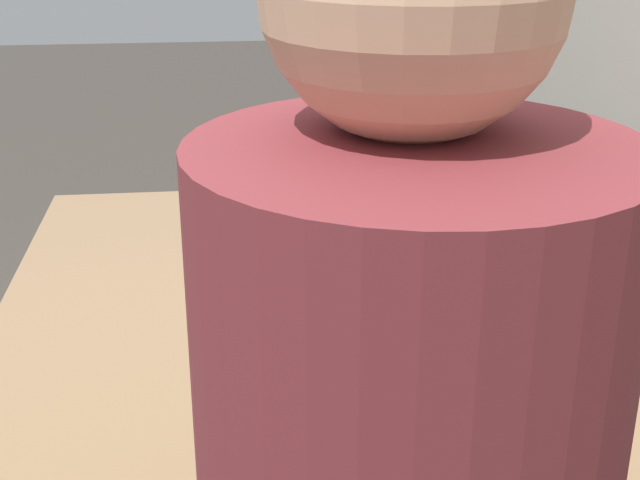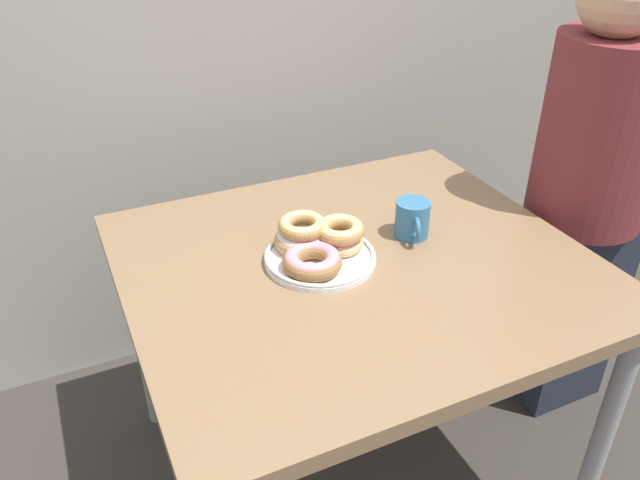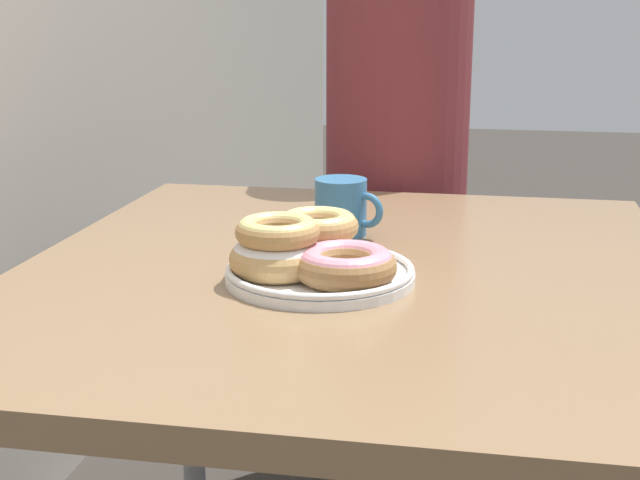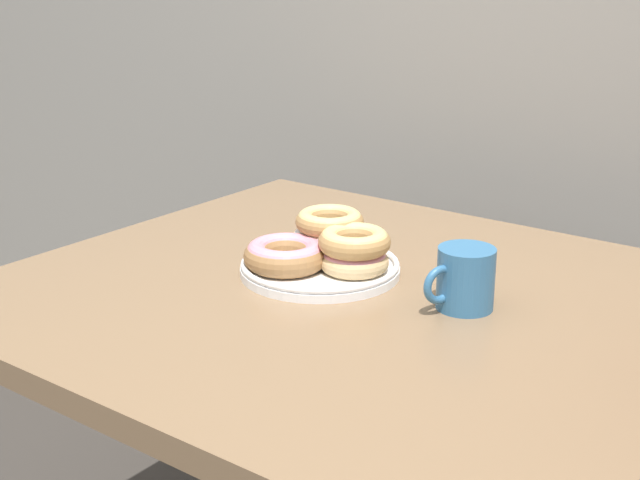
{
  "view_description": "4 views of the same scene",
  "coord_description": "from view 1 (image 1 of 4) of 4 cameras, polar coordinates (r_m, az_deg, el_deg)",
  "views": [
    {
      "loc": [
        1.3,
        0.2,
        1.36
      ],
      "look_at": [
        -0.08,
        0.36,
        0.8
      ],
      "focal_mm": 50.0,
      "sensor_mm": 36.0,
      "label": 1
    },
    {
      "loc": [
        -0.61,
        -0.78,
        1.56
      ],
      "look_at": [
        -0.08,
        0.36,
        0.8
      ],
      "focal_mm": 35.0,
      "sensor_mm": 36.0,
      "label": 2
    },
    {
      "loc": [
        -1.26,
        0.14,
        1.12
      ],
      "look_at": [
        -0.08,
        0.36,
        0.8
      ],
      "focal_mm": 50.0,
      "sensor_mm": 36.0,
      "label": 3
    },
    {
      "loc": [
        0.76,
        -0.77,
        1.26
      ],
      "look_at": [
        -0.08,
        0.36,
        0.8
      ],
      "focal_mm": 50.0,
      "sensor_mm": 36.0,
      "label": 4
    }
  ],
  "objects": [
    {
      "name": "coffee_mug",
      "position": [
        1.27,
        1.82,
        -4.88
      ],
      "size": [
        0.09,
        0.12,
        0.1
      ],
      "color": "teal",
      "rests_on": "dining_table"
    },
    {
      "name": "dining_table",
      "position": [
        1.48,
        -0.77,
        -6.01
      ],
      "size": [
        1.09,
        0.98,
        0.74
      ],
      "color": "#846647",
      "rests_on": "ground_plane"
    },
    {
      "name": "donut_plate",
      "position": [
        1.51,
        0.44,
        -0.69
      ],
      "size": [
        0.27,
        0.28,
        0.09
      ],
      "color": "white",
      "rests_on": "dining_table"
    }
  ]
}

